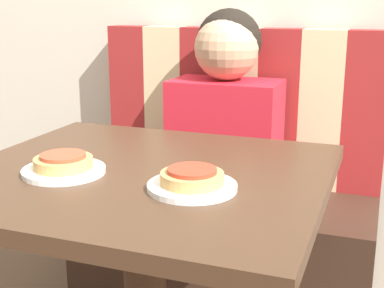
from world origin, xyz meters
name	(u,v)px	position (x,y,z in m)	size (l,w,h in m)	color
booth_seat	(223,249)	(0.00, 0.64, 0.21)	(1.01, 0.45, 0.42)	#382319
booth_backrest	(240,105)	(0.00, 0.82, 0.70)	(1.01, 0.09, 0.55)	maroon
dining_table	(143,212)	(0.00, 0.00, 0.60)	(0.81, 0.74, 0.70)	#422B1C
person	(226,103)	(0.00, 0.65, 0.74)	(0.36, 0.24, 0.62)	red
plate_left	(64,171)	(-0.15, -0.08, 0.71)	(0.18, 0.18, 0.01)	white
plate_right	(192,187)	(0.15, -0.08, 0.71)	(0.18, 0.18, 0.01)	white
pizza_left	(63,162)	(-0.15, -0.08, 0.73)	(0.13, 0.13, 0.03)	tan
pizza_right	(192,177)	(0.15, -0.08, 0.73)	(0.13, 0.13, 0.03)	tan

